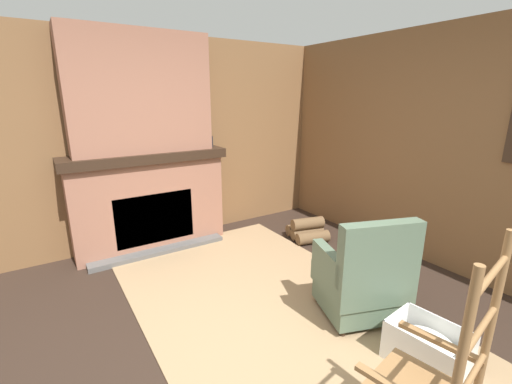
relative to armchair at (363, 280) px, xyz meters
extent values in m
plane|color=#2D2119|center=(-0.07, -1.07, -0.35)|extent=(14.00, 14.00, 0.00)
cube|color=brown|center=(-2.63, -1.07, 0.93)|extent=(0.06, 5.67, 2.56)
cube|color=brown|center=(-0.07, 1.49, 0.93)|extent=(5.67, 0.06, 2.56)
cube|color=#93604C|center=(-2.41, -1.07, 0.19)|extent=(0.37, 1.79, 1.09)
cube|color=black|center=(-2.27, -1.07, 0.07)|extent=(0.08, 0.93, 0.61)
cube|color=#565451|center=(-2.15, -1.07, -0.32)|extent=(0.16, 1.61, 0.06)
cube|color=black|center=(-2.41, -1.07, 0.79)|extent=(0.47, 1.89, 0.11)
cube|color=#93604C|center=(-2.41, -1.07, 1.52)|extent=(0.33, 1.58, 1.34)
cube|color=#997A56|center=(-0.54, -0.58, -0.35)|extent=(3.54, 2.11, 0.01)
cube|color=#516651|center=(-0.04, 0.01, -0.17)|extent=(0.74, 0.78, 0.24)
cube|color=#516651|center=(-0.04, 0.01, -0.02)|extent=(0.78, 0.82, 0.18)
cube|color=#516651|center=(0.18, -0.06, 0.33)|extent=(0.33, 0.66, 0.52)
cube|color=#516651|center=(-0.15, -0.25, 0.17)|extent=(0.53, 0.26, 0.20)
cube|color=#516651|center=(0.04, 0.29, 0.17)|extent=(0.53, 0.26, 0.20)
cylinder|color=#332319|center=(-0.35, -0.15, -0.32)|extent=(0.06, 0.06, 0.06)
cylinder|color=#332319|center=(-0.18, 0.34, -0.32)|extent=(0.06, 0.06, 0.06)
cylinder|color=#332319|center=(0.09, -0.31, -0.32)|extent=(0.06, 0.06, 0.06)
cylinder|color=#332319|center=(0.27, 0.18, -0.32)|extent=(0.06, 0.06, 0.06)
cylinder|color=olive|center=(0.75, -0.60, -0.12)|extent=(0.04, 0.04, 0.38)
cylinder|color=olive|center=(1.21, -0.97, 0.51)|extent=(0.04, 0.04, 0.89)
cylinder|color=olive|center=(1.13, -0.53, 0.51)|extent=(0.04, 0.04, 0.89)
cylinder|color=olive|center=(1.17, -0.75, 0.33)|extent=(0.11, 0.43, 0.03)
cylinder|color=olive|center=(1.17, -0.75, 0.58)|extent=(0.11, 0.43, 0.03)
cylinder|color=olive|center=(1.17, -0.75, 0.83)|extent=(0.11, 0.43, 0.03)
cube|color=olive|center=(0.94, -0.56, 0.29)|extent=(0.41, 0.11, 0.02)
cylinder|color=brown|center=(-1.69, 0.77, -0.28)|extent=(0.26, 0.46, 0.16)
cylinder|color=brown|center=(-1.53, 0.73, -0.28)|extent=(0.26, 0.46, 0.16)
cylinder|color=brown|center=(-1.38, 0.69, -0.28)|extent=(0.26, 0.46, 0.16)
cylinder|color=brown|center=(-1.53, 0.73, -0.14)|extent=(0.26, 0.46, 0.16)
cube|color=white|center=(0.63, -0.05, -0.35)|extent=(0.54, 0.41, 0.01)
cube|color=white|center=(0.87, -0.02, -0.20)|extent=(0.05, 0.36, 0.31)
cube|color=white|center=(0.39, -0.08, -0.20)|extent=(0.05, 0.36, 0.31)
cube|color=white|center=(0.61, 0.12, -0.20)|extent=(0.50, 0.07, 0.31)
cube|color=white|center=(0.65, -0.22, -0.20)|extent=(0.50, 0.07, 0.31)
ellipsoid|color=white|center=(0.63, -0.05, -0.18)|extent=(0.43, 0.33, 0.19)
ellipsoid|color=#B24C42|center=(-2.45, -1.63, 0.89)|extent=(0.11, 0.11, 0.08)
cylinder|color=white|center=(-2.45, -1.63, 1.01)|extent=(0.06, 0.06, 0.16)
cube|color=black|center=(-2.45, -0.33, 0.92)|extent=(0.12, 0.25, 0.14)
cube|color=silver|center=(-2.38, -0.33, 0.92)|extent=(0.01, 0.04, 0.02)
cylinder|color=red|center=(-2.47, -0.99, 0.97)|extent=(0.06, 0.24, 0.24)
camera|label=1|loc=(1.67, -2.14, 1.49)|focal=24.00mm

